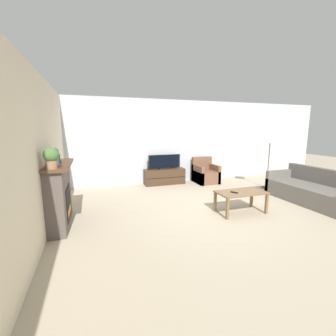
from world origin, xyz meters
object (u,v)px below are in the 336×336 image
object	(u,v)px
remote	(234,192)
potted_plant	(51,157)
tv_stand	(164,177)
coffee_table	(241,194)
mantel_vase_centre_left	(56,156)
couch	(315,192)
mantel_clock	(58,158)
mantel_vase_left	(53,162)
floor_lamp	(270,141)
armchair	(205,174)
fireplace	(59,194)
tv	(164,162)

from	to	relation	value
remote	potted_plant	bearing A→B (deg)	147.00
tv_stand	coffee_table	world-z (taller)	tv_stand
mantel_vase_centre_left	couch	size ratio (longest dim) A/B	0.14
potted_plant	coffee_table	distance (m)	3.68
mantel_vase_centre_left	mantel_clock	size ratio (longest dim) A/B	1.97
mantel_vase_left	coffee_table	bearing A→B (deg)	-2.22
mantel_vase_centre_left	remote	bearing A→B (deg)	-8.21
remote	floor_lamp	size ratio (longest dim) A/B	0.09
remote	armchair	bearing A→B (deg)	40.72
fireplace	remote	distance (m)	3.43
fireplace	mantel_vase_left	size ratio (longest dim) A/B	7.73
remote	couch	distance (m)	2.29
potted_plant	tv_stand	bearing A→B (deg)	46.62
coffee_table	potted_plant	bearing A→B (deg)	-179.39
couch	tv_stand	bearing A→B (deg)	133.94
mantel_vase_centre_left	couch	xyz separation A→B (m)	(5.64, -0.51, -1.03)
armchair	couch	world-z (taller)	armchair
fireplace	mantel_vase_centre_left	world-z (taller)	mantel_vase_centre_left
armchair	remote	world-z (taller)	armchair
couch	floor_lamp	distance (m)	1.90
remote	floor_lamp	world-z (taller)	floor_lamp
mantel_vase_left	potted_plant	bearing A→B (deg)	-90.00
tv_stand	tv	distance (m)	0.46
fireplace	mantel_vase_centre_left	xyz separation A→B (m)	(0.02, -0.11, 0.71)
mantel_vase_left	mantel_clock	distance (m)	0.56
tv	coffee_table	xyz separation A→B (m)	(0.77, -2.90, -0.31)
fireplace	coffee_table	bearing A→B (deg)	-8.91
floor_lamp	remote	bearing A→B (deg)	-146.32
mantel_clock	potted_plant	size ratio (longest dim) A/B	0.45
fireplace	armchair	xyz separation A→B (m)	(4.16, 2.13, -0.32)
mantel_vase_left	mantel_vase_centre_left	xyz separation A→B (m)	(0.00, 0.32, 0.06)
fireplace	remote	size ratio (longest dim) A/B	9.52
tv	armchair	bearing A→B (deg)	-8.87
armchair	coffee_table	xyz separation A→B (m)	(-0.59, -2.69, 0.13)
mantel_vase_left	tv_stand	distance (m)	4.05
fireplace	armchair	size ratio (longest dim) A/B	1.69
tv	remote	distance (m)	3.00
coffee_table	floor_lamp	distance (m)	2.70
coffee_table	couch	bearing A→B (deg)	-1.67
potted_plant	mantel_clock	bearing A→B (deg)	89.94
potted_plant	tv_stand	size ratio (longest dim) A/B	0.26
coffee_table	fireplace	bearing A→B (deg)	171.09
mantel_vase_centre_left	tv	bearing A→B (deg)	41.38
fireplace	remote	world-z (taller)	fireplace
floor_lamp	couch	bearing A→B (deg)	-88.18
fireplace	tv_stand	xyz separation A→B (m)	(2.80, 2.35, -0.34)
couch	potted_plant	bearing A→B (deg)	179.76
mantel_vase_centre_left	couch	bearing A→B (deg)	-5.21
remote	couch	bearing A→B (deg)	-33.89
mantel_vase_centre_left	armchair	distance (m)	4.82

